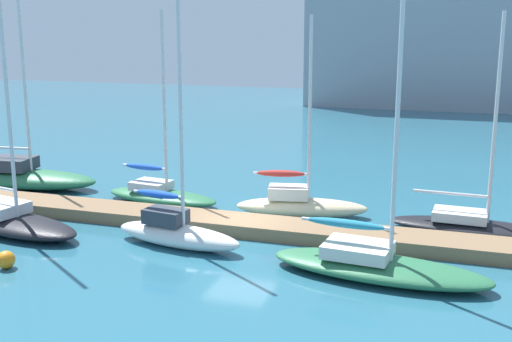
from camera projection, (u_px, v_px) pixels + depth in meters
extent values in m
plane|color=#286075|center=(240.00, 231.00, 25.09)|extent=(120.00, 120.00, 0.00)
cube|color=#846647|center=(240.00, 225.00, 25.03)|extent=(29.34, 1.88, 0.51)
ellipsoid|color=#2D7047|center=(25.00, 179.00, 31.80)|extent=(7.76, 3.17, 0.92)
cube|color=#333842|center=(10.00, 163.00, 31.80)|extent=(2.42, 1.92, 0.60)
cylinder|color=silver|center=(23.00, 66.00, 30.51)|extent=(0.15, 0.15, 10.21)
cylinder|color=silver|center=(1.00, 147.00, 31.72)|extent=(3.17, 0.43, 0.12)
ellipsoid|color=black|center=(12.00, 224.00, 24.91)|extent=(6.94, 3.56, 0.68)
cube|color=silver|center=(0.00, 208.00, 25.12)|extent=(2.27, 1.93, 0.44)
cylinder|color=silver|center=(6.00, 83.00, 23.55)|extent=(0.14, 0.14, 10.29)
ellipsoid|color=#2D7047|center=(162.00, 197.00, 29.08)|extent=(5.76, 2.53, 0.59)
cube|color=silver|center=(151.00, 185.00, 29.21)|extent=(1.82, 1.50, 0.38)
cylinder|color=silver|center=(164.00, 103.00, 28.03)|extent=(0.13, 0.13, 7.99)
cylinder|color=silver|center=(144.00, 167.00, 29.16)|extent=(2.34, 0.39, 0.11)
ellipsoid|color=blue|center=(144.00, 167.00, 29.16)|extent=(2.14, 0.61, 0.28)
ellipsoid|color=white|center=(178.00, 236.00, 23.26)|extent=(5.25, 2.10, 0.81)
cube|color=#333842|center=(166.00, 216.00, 23.34)|extent=(1.65, 1.16, 0.53)
cylinder|color=silver|center=(181.00, 117.00, 22.19)|extent=(0.13, 0.13, 7.94)
cylinder|color=silver|center=(158.00, 194.00, 23.30)|extent=(2.13, 0.42, 0.10)
ellipsoid|color=blue|center=(158.00, 194.00, 23.30)|extent=(1.96, 0.64, 0.28)
ellipsoid|color=beige|center=(302.00, 207.00, 26.98)|extent=(5.75, 2.66, 0.79)
cube|color=silver|center=(289.00, 192.00, 26.90)|extent=(1.85, 1.41, 0.51)
cylinder|color=silver|center=(310.00, 109.00, 26.04)|extent=(0.13, 0.13, 7.54)
cylinder|color=silver|center=(281.00, 173.00, 26.76)|extent=(2.31, 0.58, 0.11)
ellipsoid|color=#B72D28|center=(281.00, 173.00, 26.76)|extent=(2.13, 0.78, 0.28)
ellipsoid|color=#2D7047|center=(379.00, 268.00, 20.35)|extent=(7.24, 2.96, 0.64)
cube|color=silver|center=(358.00, 250.00, 20.51)|extent=(2.26, 1.81, 0.41)
cylinder|color=silver|center=(398.00, 112.00, 19.12)|extent=(0.14, 0.14, 9.39)
cylinder|color=silver|center=(346.00, 224.00, 20.49)|extent=(2.96, 0.39, 0.11)
ellipsoid|color=teal|center=(346.00, 224.00, 20.49)|extent=(2.69, 0.61, 0.28)
ellipsoid|color=black|center=(477.00, 228.00, 24.54)|extent=(6.79, 2.20, 0.55)
cube|color=silver|center=(460.00, 215.00, 24.68)|extent=(2.07, 1.41, 0.36)
cylinder|color=silver|center=(496.00, 120.00, 23.50)|extent=(0.14, 0.14, 7.86)
cylinder|color=silver|center=(451.00, 193.00, 24.64)|extent=(2.82, 0.25, 0.11)
sphere|color=orange|center=(6.00, 260.00, 21.14)|extent=(0.60, 0.60, 0.60)
cube|color=#9399A3|center=(417.00, 26.00, 65.48)|extent=(20.86, 11.47, 16.05)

